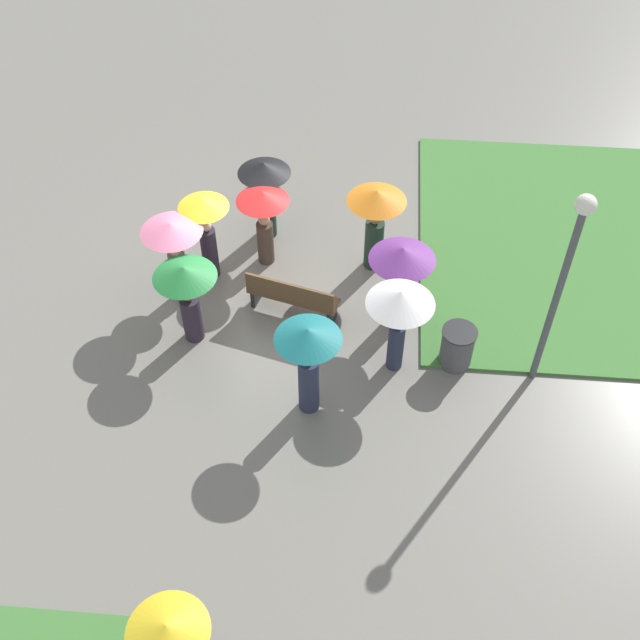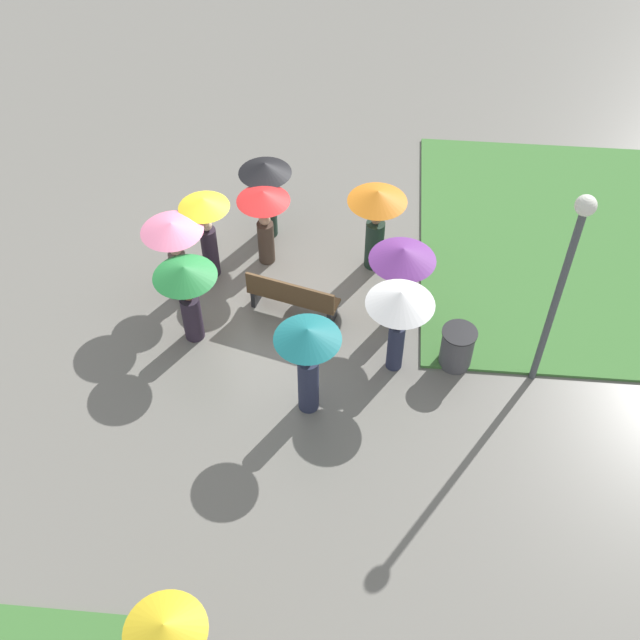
# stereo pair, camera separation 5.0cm
# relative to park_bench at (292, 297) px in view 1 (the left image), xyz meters

# --- Properties ---
(ground_plane) EXTENTS (90.00, 90.00, 0.00)m
(ground_plane) POSITION_rel_park_bench_xyz_m (1.02, -0.84, -0.47)
(ground_plane) COLOR slate
(lawn_patch_near) EXTENTS (6.24, 6.94, 0.06)m
(lawn_patch_near) POSITION_rel_park_bench_xyz_m (-5.54, -2.35, -0.44)
(lawn_patch_near) COLOR #427A38
(lawn_patch_near) RESTS_ON ground_plane
(park_bench) EXTENTS (1.78, 0.86, 0.90)m
(park_bench) POSITION_rel_park_bench_xyz_m (0.00, 0.00, 0.00)
(park_bench) COLOR brown
(park_bench) RESTS_ON ground_plane
(lamp_post) EXTENTS (0.32, 0.32, 4.07)m
(lamp_post) POSITION_rel_park_bench_xyz_m (-4.40, 1.15, 2.17)
(lamp_post) COLOR #474C51
(lamp_post) RESTS_ON ground_plane
(trash_bin) EXTENTS (0.63, 0.63, 0.83)m
(trash_bin) POSITION_rel_park_bench_xyz_m (-3.03, 0.94, -0.05)
(trash_bin) COLOR #4C4C51
(trash_bin) RESTS_ON ground_plane
(crowd_person_orange) EXTENTS (1.13, 1.13, 1.87)m
(crowd_person_orange) POSITION_rel_park_bench_xyz_m (-1.46, -1.48, 0.88)
(crowd_person_orange) COLOR #1E3328
(crowd_person_orange) RESTS_ON ground_plane
(crowd_person_pink) EXTENTS (1.14, 1.14, 1.84)m
(crowd_person_pink) POSITION_rel_park_bench_xyz_m (2.17, -0.30, 0.88)
(crowd_person_pink) COLOR slate
(crowd_person_pink) RESTS_ON ground_plane
(crowd_person_purple) EXTENTS (1.19, 1.19, 1.83)m
(crowd_person_purple) POSITION_rel_park_bench_xyz_m (-1.96, -0.01, 0.95)
(crowd_person_purple) COLOR #1E3328
(crowd_person_purple) RESTS_ON ground_plane
(crowd_person_yellow) EXTENTS (0.96, 0.96, 1.89)m
(crowd_person_yellow) POSITION_rel_park_bench_xyz_m (1.71, -0.96, 0.85)
(crowd_person_yellow) COLOR #2D2333
(crowd_person_yellow) RESTS_ON ground_plane
(crowd_person_black) EXTENTS (1.05, 1.05, 1.80)m
(crowd_person_black) POSITION_rel_park_bench_xyz_m (0.75, -2.24, 0.79)
(crowd_person_black) COLOR #1E3328
(crowd_person_black) RESTS_ON ground_plane
(crowd_person_green) EXTENTS (1.12, 1.12, 1.76)m
(crowd_person_green) POSITION_rel_park_bench_xyz_m (1.74, 0.71, 0.82)
(crowd_person_green) COLOR #2D2333
(crowd_person_green) RESTS_ON ground_plane
(crowd_person_white) EXTENTS (1.16, 1.16, 1.88)m
(crowd_person_white) POSITION_rel_park_bench_xyz_m (-1.94, 1.10, 1.03)
(crowd_person_white) COLOR #282D47
(crowd_person_white) RESTS_ON ground_plane
(crowd_person_red) EXTENTS (1.03, 1.03, 1.76)m
(crowd_person_red) POSITION_rel_park_bench_xyz_m (0.68, -1.44, 0.81)
(crowd_person_red) COLOR #47382D
(crowd_person_red) RESTS_ON ground_plane
(crowd_person_teal) EXTENTS (1.08, 1.08, 1.98)m
(crowd_person_teal) POSITION_rel_park_bench_xyz_m (-0.51, 2.12, 0.94)
(crowd_person_teal) COLOR #282D47
(crowd_person_teal) RESTS_ON ground_plane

